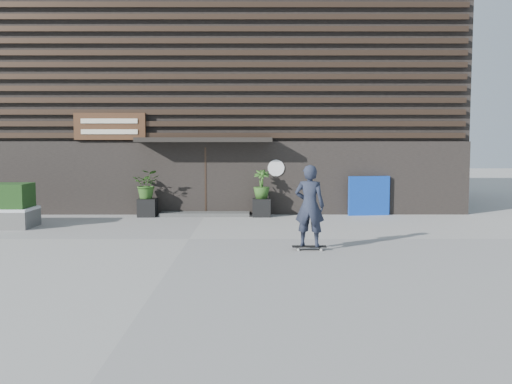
{
  "coord_description": "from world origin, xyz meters",
  "views": [
    {
      "loc": [
        1.68,
        -14.15,
        2.44
      ],
      "look_at": [
        1.71,
        1.2,
        1.1
      ],
      "focal_mm": 39.34,
      "sensor_mm": 36.0,
      "label": 1
    }
  ],
  "objects_px": {
    "planter_pot_left": "(148,208)",
    "skateboarder": "(310,206)",
    "blue_tarp": "(369,196)",
    "planter_pot_right": "(261,208)"
  },
  "relations": [
    {
      "from": "planter_pot_left",
      "to": "skateboarder",
      "type": "distance_m",
      "value": 7.66
    },
    {
      "from": "planter_pot_right",
      "to": "blue_tarp",
      "type": "height_order",
      "value": "blue_tarp"
    },
    {
      "from": "planter_pot_right",
      "to": "blue_tarp",
      "type": "xyz_separation_m",
      "value": [
        3.64,
        0.3,
        0.36
      ]
    },
    {
      "from": "blue_tarp",
      "to": "planter_pot_right",
      "type": "bearing_deg",
      "value": 176.68
    },
    {
      "from": "planter_pot_right",
      "to": "skateboarder",
      "type": "relative_size",
      "value": 0.31
    },
    {
      "from": "planter_pot_left",
      "to": "skateboarder",
      "type": "bearing_deg",
      "value": -50.77
    },
    {
      "from": "planter_pot_right",
      "to": "blue_tarp",
      "type": "relative_size",
      "value": 0.42
    },
    {
      "from": "blue_tarp",
      "to": "skateboarder",
      "type": "xyz_separation_m",
      "value": [
        -2.62,
        -6.21,
        0.36
      ]
    },
    {
      "from": "planter_pot_left",
      "to": "blue_tarp",
      "type": "distance_m",
      "value": 7.46
    },
    {
      "from": "blue_tarp",
      "to": "skateboarder",
      "type": "distance_m",
      "value": 6.75
    }
  ]
}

